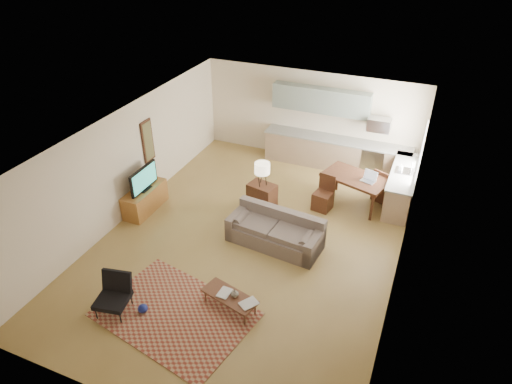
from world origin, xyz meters
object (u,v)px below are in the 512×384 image
at_px(sofa, 275,230).
at_px(coffee_table, 230,302).
at_px(dining_table, 354,191).
at_px(console_table, 262,198).
at_px(armchair, 112,297).
at_px(tv_credenza, 145,199).

xyz_separation_m(sofa, coffee_table, (-0.09, -2.17, -0.22)).
bearing_deg(dining_table, console_table, -131.72).
relative_size(sofa, coffee_table, 2.00).
height_order(sofa, armchair, sofa).
bearing_deg(console_table, armchair, -94.69).
height_order(coffee_table, armchair, armchair).
bearing_deg(armchair, tv_credenza, 103.29).
xyz_separation_m(sofa, armchair, (-2.08, -3.10, -0.00)).
relative_size(armchair, tv_credenza, 0.58).
distance_m(armchair, console_table, 4.43).
relative_size(tv_credenza, dining_table, 0.82).
distance_m(sofa, console_table, 1.37).
bearing_deg(console_table, tv_credenza, -146.40).
bearing_deg(coffee_table, console_table, 116.40).
relative_size(coffee_table, dining_table, 0.69).
xyz_separation_m(armchair, console_table, (1.31, 4.23, 0.00)).
height_order(armchair, dining_table, dining_table).
bearing_deg(dining_table, tv_credenza, -137.05).
height_order(sofa, dining_table, dining_table).
xyz_separation_m(console_table, dining_table, (2.05, 1.22, 0.02)).
bearing_deg(armchair, console_table, 61.57).
bearing_deg(sofa, coffee_table, -86.25).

